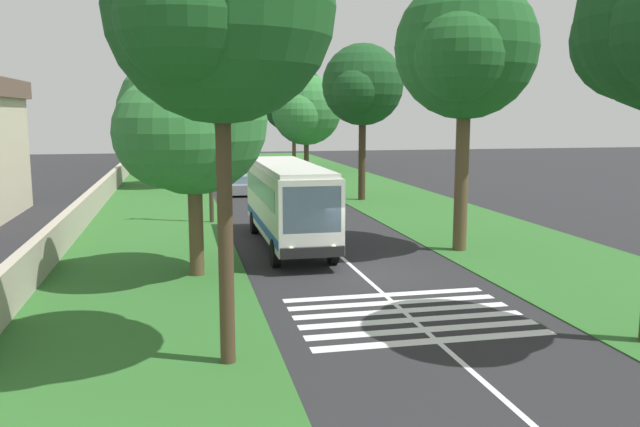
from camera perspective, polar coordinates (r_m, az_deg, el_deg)
The scene contains 21 objects.
ground at distance 24.32m, azimuth 3.76°, elevation -5.45°, with size 160.00×160.00×0.00m, color #262628.
grass_verge_left at distance 38.17m, azimuth -14.55°, elevation -0.49°, with size 120.00×8.00×0.04m, color #2D6628.
grass_verge_right at distance 40.87m, azimuth 9.07°, elevation 0.27°, with size 120.00×8.00×0.04m, color #2D6628.
centre_line at distance 38.68m, azimuth -2.33°, elevation -0.12°, with size 110.00×0.16×0.01m, color silver.
coach_bus at distance 29.35m, azimuth -2.83°, elevation 1.27°, with size 11.16×2.62×3.73m.
zebra_crossing at distance 19.84m, azimuth 7.67°, elevation -8.79°, with size 4.95×6.80×0.01m.
trailing_car_0 at distance 48.83m, azimuth -6.90°, elevation 2.45°, with size 4.30×1.78×1.43m.
trailing_car_1 at distance 55.17m, azimuth -3.30°, elevation 3.22°, with size 4.30×1.78×1.43m.
trailing_car_2 at distance 61.38m, azimuth -4.10°, elevation 3.76°, with size 4.30×1.78×1.43m.
trailing_minibus_0 at distance 72.22m, azimuth -8.63°, elevation 5.13°, with size 6.00×2.14×2.53m.
roadside_tree_left_0 at distance 23.91m, azimuth -11.46°, elevation 7.62°, with size 6.48×5.41×8.37m.
roadside_tree_left_1 at distance 15.36m, azimuth -9.08°, elevation 16.82°, with size 5.81×5.15×10.80m.
roadside_tree_left_2 at distance 85.21m, azimuth -11.98°, elevation 9.73°, with size 6.10×5.09×10.41m.
roadside_tree_left_3 at distance 76.50m, azimuth -11.94°, elevation 8.99°, with size 8.81×7.42×10.42m.
roadside_tree_left_4 at distance 54.61m, azimuth -12.07°, elevation 8.33°, with size 7.07×5.97×8.83m.
roadside_tree_right_0 at distance 45.25m, azimuth 3.54°, elevation 10.93°, with size 6.65×5.52×10.60m.
roadside_tree_right_1 at distance 74.18m, azimuth -2.46°, elevation 9.79°, with size 8.71×7.52×11.24m.
roadside_tree_right_2 at distance 28.89m, azimuth 12.21°, elevation 13.54°, with size 7.22×5.97×11.61m.
roadside_tree_right_3 at distance 65.62m, azimuth -1.38°, elevation 8.87°, with size 8.31×6.99×9.76m.
utility_pole at distance 35.97m, azimuth -9.58°, elevation 5.88°, with size 0.24×1.40×8.11m.
roadside_wall at distance 43.28m, azimuth -18.83°, elevation 1.41°, with size 70.00×0.40×1.49m, color #B2A893.
Camera 1 is at (-22.67, 6.51, 5.95)m, focal length 36.67 mm.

